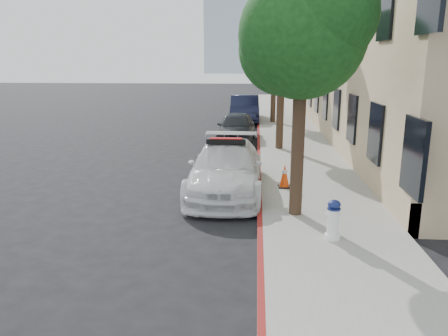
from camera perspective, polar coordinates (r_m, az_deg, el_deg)
name	(u,v)px	position (r m, az deg, el deg)	size (l,w,h in m)	color
ground	(188,192)	(12.68, -4.72, -3.17)	(120.00, 120.00, 0.00)	black
sidewalk	(289,134)	(22.33, 8.50, 4.38)	(3.20, 50.00, 0.15)	gray
curb_strip	(259,134)	(22.27, 4.53, 4.47)	(0.12, 50.00, 0.15)	maroon
building	(383,37)	(27.96, 20.10, 15.75)	(8.00, 36.00, 10.00)	tan
tower_right	(281,0)	(148.27, 7.45, 20.90)	(14.00, 14.00, 44.00)	#9EA8B7
tree_near	(304,34)	(10.02, 10.39, 16.88)	(2.92, 2.82, 5.62)	black
tree_mid	(283,48)	(17.99, 7.69, 15.21)	(2.77, 2.64, 5.43)	black
tree_far	(275,48)	(25.98, 6.69, 15.31)	(3.10, 3.00, 5.81)	black
police_car	(226,168)	(12.44, 0.28, 0.00)	(2.03, 4.98, 1.59)	white
parked_car_mid	(236,127)	(20.25, 1.62, 5.34)	(1.64, 4.08, 1.39)	#202328
parked_car_far	(245,109)	(27.13, 2.71, 7.74)	(1.70, 4.88, 1.61)	black
fire_hydrant	(333,220)	(9.19, 14.08, -6.62)	(0.36, 0.32, 0.84)	white
traffic_cone	(285,176)	(12.64, 7.92, -1.01)	(0.38, 0.38, 0.69)	black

